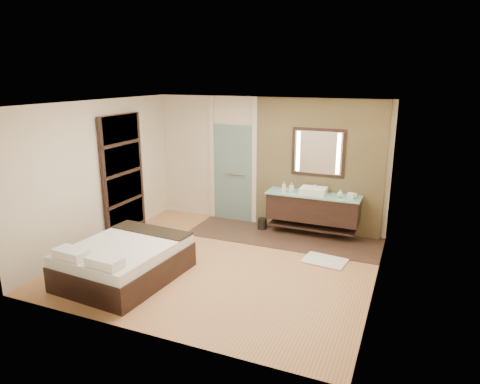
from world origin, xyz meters
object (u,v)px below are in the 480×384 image
at_px(waste_bin, 262,224).
at_px(vanity, 313,208).
at_px(mirror_unit, 318,152).
at_px(bed, 125,261).

bearing_deg(waste_bin, vanity, 3.75).
xyz_separation_m(mirror_unit, bed, (-2.29, -3.24, -1.36)).
bearing_deg(waste_bin, mirror_unit, 16.44).
distance_m(mirror_unit, waste_bin, 1.88).
xyz_separation_m(mirror_unit, waste_bin, (-1.04, -0.31, -1.53)).
relative_size(vanity, waste_bin, 7.82).
bearing_deg(vanity, waste_bin, -176.25).
bearing_deg(mirror_unit, vanity, -90.00).
height_order(mirror_unit, waste_bin, mirror_unit).
height_order(mirror_unit, bed, mirror_unit).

